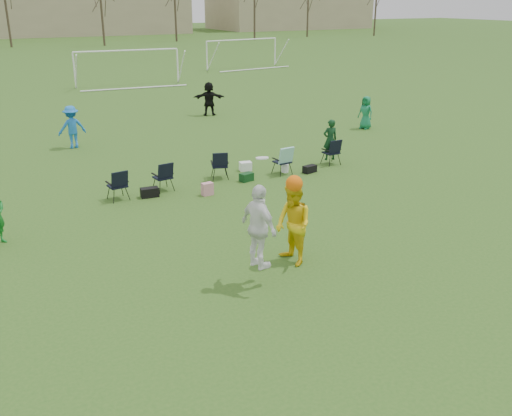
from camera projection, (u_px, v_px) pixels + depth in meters
ground at (354, 285)px, 12.41m from camera, size 260.00×260.00×0.00m
fielder_blue at (72, 127)px, 23.44m from camera, size 1.19×0.75×1.75m
fielder_green_far at (366, 113)px, 26.95m from camera, size 0.70×0.87×1.54m
fielder_black at (209, 99)px, 30.00m from camera, size 1.71×1.12×1.76m
center_contest at (280, 225)px, 12.65m from camera, size 1.91×1.66×2.85m
sideline_setup at (244, 164)px, 19.60m from camera, size 8.77×2.19×1.68m
goal_mid at (127, 57)px, 40.10m from camera, size 7.40×0.63×2.46m
goal_right at (242, 45)px, 50.28m from camera, size 7.35×1.14×2.46m
tree_line at (9, 5)px, 68.86m from camera, size 110.28×3.28×11.40m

